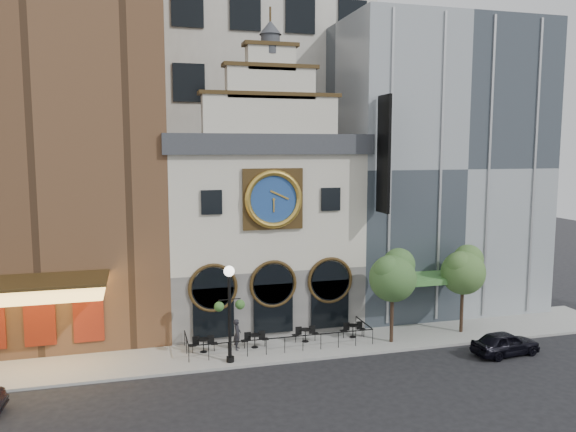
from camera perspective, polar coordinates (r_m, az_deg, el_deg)
The scene contains 16 objects.
ground at distance 31.22m, azimuth 0.25°, elevation -14.74°, with size 120.00×120.00×0.00m, color black.
sidewalk at distance 33.46m, azimuth -0.91°, elevation -13.09°, with size 44.00×5.00×0.15m, color gray.
clock_building at distance 36.94m, azimuth -2.97°, elevation -0.61°, with size 12.60×8.78×18.65m.
theater_building at distance 38.31m, azimuth -23.32°, elevation 7.98°, with size 14.00×15.60×25.00m.
retail_building at distance 43.26m, azimuth 13.50°, elevation 4.91°, with size 14.00×14.40×20.00m.
office_tower at distance 49.32m, azimuth -6.19°, elevation 16.78°, with size 20.00×16.00×40.00m, color beige.
cafe_railing at distance 33.28m, azimuth -0.92°, elevation -12.24°, with size 10.60×2.60×0.90m, color black, non-canonical shape.
bistro_0 at distance 32.54m, azimuth -8.59°, elevation -12.75°, with size 1.58×0.68×0.90m.
bistro_1 at distance 32.94m, azimuth -3.40°, elevation -12.43°, with size 1.58×0.68×0.90m.
bistro_2 at distance 33.83m, azimuth 1.78°, elevation -11.90°, with size 1.58×0.68×0.90m.
bistro_3 at distance 34.78m, azimuth 6.61°, elevation -11.41°, with size 1.58×0.68×0.90m.
car_right at distance 34.40m, azimuth 21.21°, elevation -11.95°, with size 1.59×3.96×1.35m, color black.
pedestrian at distance 32.60m, azimuth -5.18°, elevation -11.88°, with size 0.64×0.42×1.76m, color black.
lamppost at distance 30.15m, azimuth -5.96°, elevation -8.77°, with size 1.67×0.64×5.24m.
tree_left at distance 33.46m, azimuth 10.64°, elevation -5.84°, with size 2.87×2.76×5.52m.
tree_right at distance 36.33m, azimuth 17.41°, elevation -5.15°, with size 2.82×2.71×5.42m.
Camera 1 is at (-7.72, -27.97, 11.54)m, focal length 35.00 mm.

